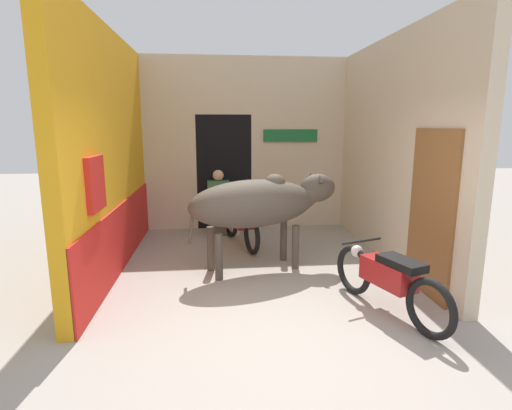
# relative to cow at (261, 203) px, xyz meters

# --- Properties ---
(ground_plane) EXTENTS (30.00, 30.00, 0.00)m
(ground_plane) POSITION_rel_cow_xyz_m (-0.03, -1.91, -1.01)
(ground_plane) COLOR #9E9389
(wall_left_shopfront) EXTENTS (0.25, 4.41, 3.49)m
(wall_left_shopfront) POSITION_rel_cow_xyz_m (-2.18, 0.28, 0.67)
(wall_left_shopfront) COLOR orange
(wall_left_shopfront) RESTS_ON ground_plane
(wall_back_with_doorway) EXTENTS (4.12, 0.93, 3.49)m
(wall_back_with_doorway) POSITION_rel_cow_xyz_m (-0.22, 2.78, 0.49)
(wall_back_with_doorway) COLOR beige
(wall_back_with_doorway) RESTS_ON ground_plane
(wall_right_with_door) EXTENTS (0.22, 4.41, 3.49)m
(wall_right_with_door) POSITION_rel_cow_xyz_m (2.12, 0.24, 0.70)
(wall_right_with_door) COLOR beige
(wall_right_with_door) RESTS_ON ground_plane
(cow) EXTENTS (2.40, 1.26, 1.43)m
(cow) POSITION_rel_cow_xyz_m (0.00, 0.00, 0.00)
(cow) COLOR #4C4238
(cow) RESTS_ON ground_plane
(motorcycle_near) EXTENTS (0.78, 1.78, 0.75)m
(motorcycle_near) POSITION_rel_cow_xyz_m (1.28, -1.60, -0.59)
(motorcycle_near) COLOR black
(motorcycle_near) RESTS_ON ground_plane
(motorcycle_far) EXTENTS (0.67, 1.75, 0.76)m
(motorcycle_far) POSITION_rel_cow_xyz_m (-0.22, 1.24, -0.59)
(motorcycle_far) COLOR black
(motorcycle_far) RESTS_ON ground_plane
(shopkeeper_seated) EXTENTS (0.42, 0.34, 1.28)m
(shopkeeper_seated) POSITION_rel_cow_xyz_m (-0.61, 2.01, -0.34)
(shopkeeper_seated) COLOR brown
(shopkeeper_seated) RESTS_ON ground_plane
(plastic_stool) EXTENTS (0.37, 0.37, 0.46)m
(plastic_stool) POSITION_rel_cow_xyz_m (-0.32, 1.99, -0.77)
(plastic_stool) COLOR beige
(plastic_stool) RESTS_ON ground_plane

